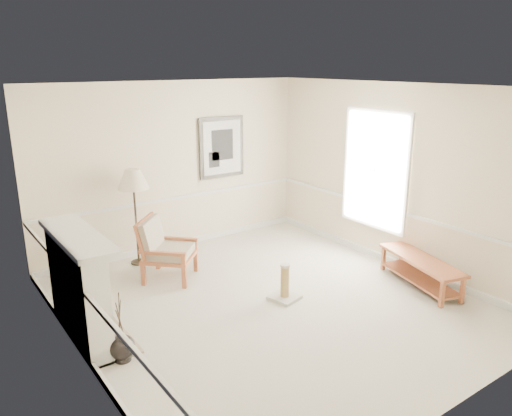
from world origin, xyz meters
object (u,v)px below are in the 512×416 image
(floor_vase, at_px, (122,348))
(armchair, at_px, (163,246))
(scratching_post, at_px, (285,288))
(bench, at_px, (421,268))
(floor_lamp, at_px, (133,182))

(floor_vase, relative_size, armchair, 0.81)
(floor_vase, xyz_separation_m, armchair, (1.35, 1.77, 0.35))
(floor_vase, relative_size, scratching_post, 1.60)
(scratching_post, bearing_deg, floor_vase, -177.09)
(armchair, bearing_deg, bench, -85.26)
(floor_vase, height_order, scratching_post, floor_vase)
(floor_vase, distance_m, scratching_post, 2.40)
(floor_lamp, xyz_separation_m, scratching_post, (1.14, -2.42, -1.21))
(bench, distance_m, scratching_post, 2.07)
(floor_vase, relative_size, bench, 0.54)
(armchair, relative_size, floor_lamp, 0.66)
(floor_vase, bearing_deg, floor_lamp, 63.67)
(floor_lamp, xyz_separation_m, bench, (3.04, -3.24, -1.09))
(floor_vase, relative_size, floor_lamp, 0.53)
(floor_vase, distance_m, floor_lamp, 3.09)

